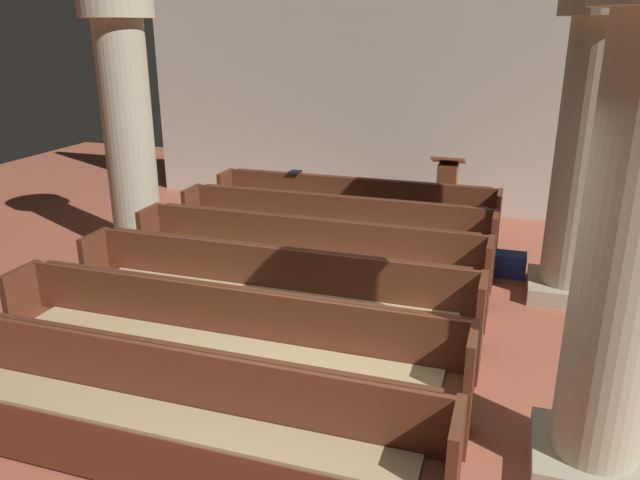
% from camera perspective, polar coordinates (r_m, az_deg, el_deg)
% --- Properties ---
extents(ground_plane, '(19.20, 19.20, 0.00)m').
position_cam_1_polar(ground_plane, '(4.81, 0.47, -16.99)').
color(ground_plane, '#AD5B42').
extents(back_wall, '(10.00, 0.16, 4.50)m').
position_cam_1_polar(back_wall, '(9.88, 11.63, 15.35)').
color(back_wall, beige).
rests_on(back_wall, ground).
extents(pew_row_0, '(3.87, 0.47, 0.88)m').
position_cam_1_polar(pew_row_0, '(8.41, 3.10, 2.81)').
color(pew_row_0, brown).
rests_on(pew_row_0, ground).
extents(pew_row_1, '(3.87, 0.46, 0.88)m').
position_cam_1_polar(pew_row_1, '(7.51, 1.15, 0.81)').
color(pew_row_1, brown).
rests_on(pew_row_1, ground).
extents(pew_row_2, '(3.87, 0.46, 0.88)m').
position_cam_1_polar(pew_row_2, '(6.63, -1.34, -1.74)').
color(pew_row_2, brown).
rests_on(pew_row_2, ground).
extents(pew_row_3, '(3.87, 0.47, 0.88)m').
position_cam_1_polar(pew_row_3, '(5.78, -4.58, -5.04)').
color(pew_row_3, brown).
rests_on(pew_row_3, ground).
extents(pew_row_4, '(3.87, 0.46, 0.88)m').
position_cam_1_polar(pew_row_4, '(4.98, -8.94, -9.42)').
color(pew_row_4, brown).
rests_on(pew_row_4, ground).
extents(pew_row_5, '(3.87, 0.46, 0.88)m').
position_cam_1_polar(pew_row_5, '(4.26, -15.07, -15.26)').
color(pew_row_5, brown).
rests_on(pew_row_5, ground).
extents(pillar_aisle_side, '(0.90, 0.90, 3.24)m').
position_cam_1_polar(pillar_aisle_side, '(6.96, 23.55, 8.07)').
color(pillar_aisle_side, tan).
rests_on(pillar_aisle_side, ground).
extents(pillar_far_side, '(0.90, 0.90, 3.24)m').
position_cam_1_polar(pillar_far_side, '(8.29, -17.42, 10.32)').
color(pillar_far_side, tan).
rests_on(pillar_far_side, ground).
extents(pillar_aisle_rear, '(0.82, 0.82, 3.24)m').
position_cam_1_polar(pillar_aisle_rear, '(4.04, 26.76, 0.53)').
color(pillar_aisle_rear, tan).
rests_on(pillar_aisle_rear, ground).
extents(lectern, '(0.48, 0.45, 1.08)m').
position_cam_1_polar(lectern, '(9.32, 11.61, 3.91)').
color(lectern, brown).
rests_on(lectern, ground).
extents(hymn_book, '(0.16, 0.19, 0.03)m').
position_cam_1_polar(hymn_book, '(8.75, -2.35, 6.31)').
color(hymn_book, black).
rests_on(hymn_book, pew_row_0).
extents(kneeler_box_blue, '(0.43, 0.28, 0.28)m').
position_cam_1_polar(kneeler_box_blue, '(7.74, 16.96, -2.15)').
color(kneeler_box_blue, navy).
rests_on(kneeler_box_blue, ground).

